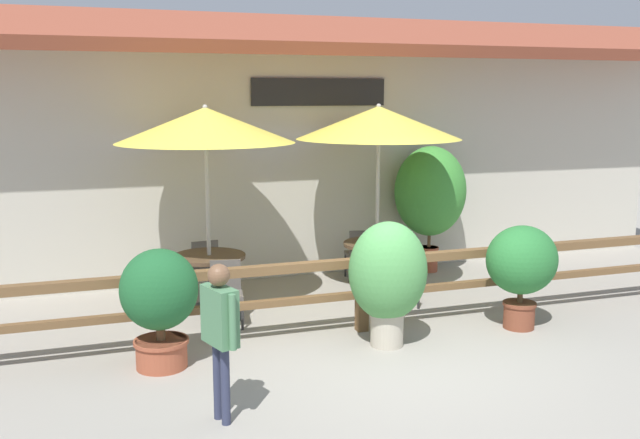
# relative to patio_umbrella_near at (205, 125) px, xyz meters

# --- Properties ---
(ground_plane) EXTENTS (60.00, 60.00, 0.00)m
(ground_plane) POSITION_rel_patio_umbrella_near_xyz_m (1.66, -2.61, -2.56)
(ground_plane) COLOR gray
(building_facade) EXTENTS (14.28, 1.49, 4.23)m
(building_facade) POSITION_rel_patio_umbrella_near_xyz_m (1.66, 1.49, -0.39)
(building_facade) COLOR #BCB7A8
(building_facade) RESTS_ON ground
(patio_railing) EXTENTS (10.40, 0.14, 0.95)m
(patio_railing) POSITION_rel_patio_umbrella_near_xyz_m (1.66, -1.56, -1.86)
(patio_railing) COLOR brown
(patio_railing) RESTS_ON ground
(patio_umbrella_near) EXTENTS (2.43, 2.43, 2.83)m
(patio_umbrella_near) POSITION_rel_patio_umbrella_near_xyz_m (0.00, 0.00, 0.00)
(patio_umbrella_near) COLOR #B7B2A8
(patio_umbrella_near) RESTS_ON ground
(dining_table_near) EXTENTS (1.01, 1.01, 0.77)m
(dining_table_near) POSITION_rel_patio_umbrella_near_xyz_m (-0.00, 0.00, -1.94)
(dining_table_near) COLOR #4C3826
(dining_table_near) RESTS_ON ground
(chair_near_streetside) EXTENTS (0.48, 0.48, 0.84)m
(chair_near_streetside) POSITION_rel_patio_umbrella_near_xyz_m (0.08, -0.77, -2.09)
(chair_near_streetside) COLOR #514C47
(chair_near_streetside) RESTS_ON ground
(chair_near_wallside) EXTENTS (0.46, 0.46, 0.84)m
(chair_near_wallside) POSITION_rel_patio_umbrella_near_xyz_m (0.04, 0.77, -2.09)
(chair_near_wallside) COLOR #514C47
(chair_near_wallside) RESTS_ON ground
(patio_umbrella_middle) EXTENTS (2.43, 2.43, 2.83)m
(patio_umbrella_middle) POSITION_rel_patio_umbrella_near_xyz_m (2.54, 0.02, 0.00)
(patio_umbrella_middle) COLOR #B7B2A8
(patio_umbrella_middle) RESTS_ON ground
(dining_table_middle) EXTENTS (1.01, 1.01, 0.77)m
(dining_table_middle) POSITION_rel_patio_umbrella_near_xyz_m (2.54, 0.02, -1.94)
(dining_table_middle) COLOR #4C3826
(dining_table_middle) RESTS_ON ground
(chair_middle_streetside) EXTENTS (0.46, 0.46, 0.84)m
(chair_middle_streetside) POSITION_rel_patio_umbrella_near_xyz_m (2.55, -0.72, -2.09)
(chair_middle_streetside) COLOR #514C47
(chair_middle_streetside) RESTS_ON ground
(chair_middle_wallside) EXTENTS (0.49, 0.49, 0.84)m
(chair_middle_wallside) POSITION_rel_patio_umbrella_near_xyz_m (2.57, 0.77, -2.09)
(chair_middle_wallside) COLOR #514C47
(chair_middle_wallside) RESTS_ON ground
(potted_plant_entrance_palm) EXTENTS (0.92, 0.83, 1.34)m
(potted_plant_entrance_palm) POSITION_rel_patio_umbrella_near_xyz_m (3.62, -2.11, -1.72)
(potted_plant_entrance_palm) COLOR brown
(potted_plant_entrance_palm) RESTS_ON ground
(potted_plant_corner_fern) EXTENTS (0.85, 0.76, 1.33)m
(potted_plant_corner_fern) POSITION_rel_patio_umbrella_near_xyz_m (-0.89, -2.00, -1.79)
(potted_plant_corner_fern) COLOR #9E4C33
(potted_plant_corner_fern) RESTS_ON ground
(potted_plant_small_flowering) EXTENTS (0.94, 0.85, 1.51)m
(potted_plant_small_flowering) POSITION_rel_patio_umbrella_near_xyz_m (1.74, -2.16, -1.69)
(potted_plant_small_flowering) COLOR #B7AD99
(potted_plant_small_flowering) RESTS_ON ground
(potted_plant_tall_tropical) EXTENTS (1.22, 1.10, 2.12)m
(potted_plant_tall_tropical) POSITION_rel_patio_umbrella_near_xyz_m (3.89, 0.94, -1.21)
(potted_plant_tall_tropical) COLOR #9E4C33
(potted_plant_tall_tropical) RESTS_ON ground
(pedestrian) EXTENTS (0.30, 0.51, 1.49)m
(pedestrian) POSITION_rel_patio_umbrella_near_xyz_m (-0.52, -3.52, -1.60)
(pedestrian) COLOR #2D334C
(pedestrian) RESTS_ON ground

